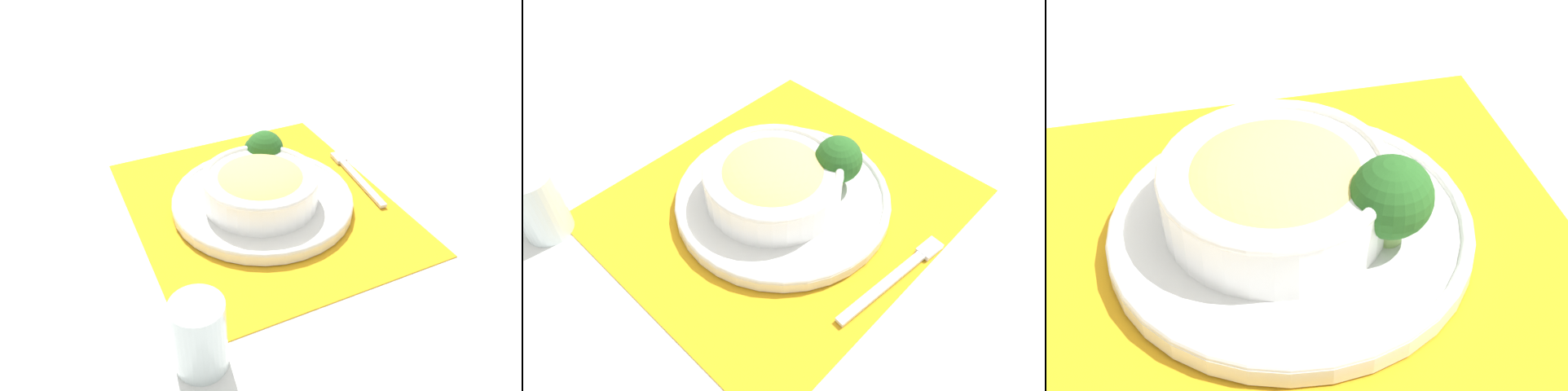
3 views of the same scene
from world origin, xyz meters
TOP-DOWN VIEW (x-y plane):
  - ground_plane at (0.00, 0.00)m, footprint 4.00×4.00m
  - placemat at (0.00, 0.00)m, footprint 0.42×0.47m
  - plate at (0.00, 0.00)m, footprint 0.30×0.30m
  - bowl at (-0.01, -0.01)m, footprint 0.19×0.19m
  - broccoli_floret at (0.04, 0.07)m, footprint 0.07×0.07m
  - carrot_slice_near at (-0.04, 0.03)m, footprint 0.05×0.05m
  - carrot_slice_middle at (-0.05, 0.02)m, footprint 0.05×0.05m

SIDE VIEW (x-z plane):
  - ground_plane at x=0.00m, z-range 0.00..0.00m
  - placemat at x=0.00m, z-range 0.00..0.00m
  - plate at x=0.00m, z-range 0.00..0.03m
  - carrot_slice_near at x=-0.04m, z-range 0.02..0.03m
  - carrot_slice_middle at x=-0.05m, z-range 0.02..0.03m
  - bowl at x=-0.01m, z-range 0.02..0.08m
  - broccoli_floret at x=0.04m, z-range 0.03..0.10m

